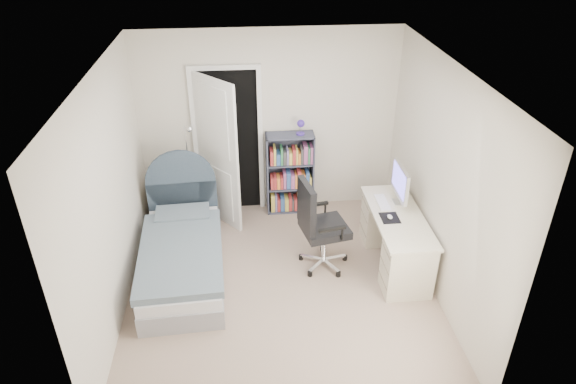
{
  "coord_description": "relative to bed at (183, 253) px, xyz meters",
  "views": [
    {
      "loc": [
        -0.35,
        -4.52,
        3.86
      ],
      "look_at": [
        0.12,
        0.44,
        0.98
      ],
      "focal_mm": 32.0,
      "sensor_mm": 36.0,
      "label": 1
    }
  ],
  "objects": [
    {
      "name": "door",
      "position": [
        0.47,
        1.21,
        0.77
      ],
      "size": [
        0.92,
        0.65,
        2.06
      ],
      "color": "black",
      "rests_on": "ground"
    },
    {
      "name": "bed",
      "position": [
        0.0,
        0.0,
        0.0
      ],
      "size": [
        0.99,
        1.95,
        1.18
      ],
      "color": "gray",
      "rests_on": "ground"
    },
    {
      "name": "floor_lamp",
      "position": [
        0.08,
        1.0,
        0.33
      ],
      "size": [
        0.21,
        0.21,
        1.45
      ],
      "color": "silver",
      "rests_on": "ground"
    },
    {
      "name": "desk",
      "position": [
        2.5,
        -0.07,
        0.11
      ],
      "size": [
        0.56,
        1.41,
        1.16
      ],
      "color": "beige",
      "rests_on": "ground"
    },
    {
      "name": "office_chair",
      "position": [
        1.57,
        -0.03,
        0.36
      ],
      "size": [
        0.62,
        0.63,
        1.14
      ],
      "color": "silver",
      "rests_on": "ground"
    },
    {
      "name": "bookcase",
      "position": [
        1.38,
        1.28,
        0.27
      ],
      "size": [
        0.64,
        0.27,
        1.36
      ],
      "color": "#3E4255",
      "rests_on": "ground"
    },
    {
      "name": "room_shell",
      "position": [
        1.11,
        -0.37,
        0.98
      ],
      "size": [
        3.5,
        3.7,
        2.6
      ],
      "color": "gray",
      "rests_on": "ground"
    },
    {
      "name": "nightstand",
      "position": [
        -0.3,
        1.2,
        0.16
      ],
      "size": [
        0.44,
        0.44,
        0.64
      ],
      "color": "#D8B885",
      "rests_on": "ground"
    }
  ]
}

